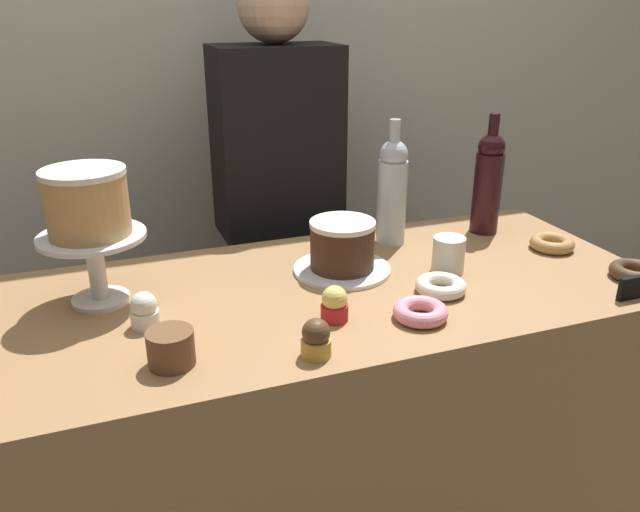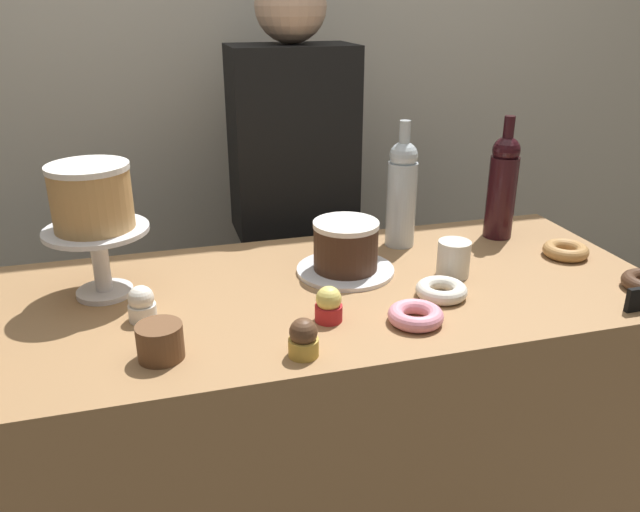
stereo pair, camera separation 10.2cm
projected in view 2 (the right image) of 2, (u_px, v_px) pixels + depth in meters
The scene contains 17 objects.
back_wall at pixel (246, 70), 2.06m from camera, with size 6.00×0.05×2.60m.
display_counter at pixel (320, 454), 1.58m from camera, with size 1.54×0.66×0.92m.
cake_stand_pedestal at pixel (99, 250), 1.34m from camera, with size 0.22×0.22×0.15m.
white_layer_cake at pixel (91, 197), 1.29m from camera, with size 0.17×0.17×0.14m.
silver_serving_platter at pixel (345, 270), 1.49m from camera, with size 0.23×0.23×0.01m.
chocolate_round_cake at pixel (346, 245), 1.46m from camera, with size 0.15×0.15×0.12m.
wine_bottle_dark_red at pixel (502, 185), 1.66m from camera, with size 0.08×0.08×0.33m.
wine_bottle_clear at pixel (402, 192), 1.60m from camera, with size 0.08×0.08×0.33m.
cupcake_vanilla at pixel (142, 304), 1.26m from camera, with size 0.06×0.06×0.07m.
cupcake_chocolate at pixel (303, 338), 1.13m from camera, with size 0.06×0.06×0.07m.
cupcake_lemon at pixel (329, 305), 1.25m from camera, with size 0.06×0.06×0.07m.
donut_pink at pixel (416, 315), 1.25m from camera, with size 0.11×0.11×0.03m.
donut_maple at pixel (566, 250), 1.57m from camera, with size 0.11×0.11×0.03m.
donut_sugar at pixel (441, 290), 1.36m from camera, with size 0.11×0.11×0.03m.
cookie_stack at pixel (160, 341), 1.12m from camera, with size 0.08×0.08×0.07m.
coffee_cup_ceramic at pixel (454, 259), 1.46m from camera, with size 0.08×0.08×0.08m.
barista_figure at pixel (294, 232), 1.97m from camera, with size 0.36×0.22×1.60m.
Camera 2 is at (-0.34, -1.22, 1.52)m, focal length 35.24 mm.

